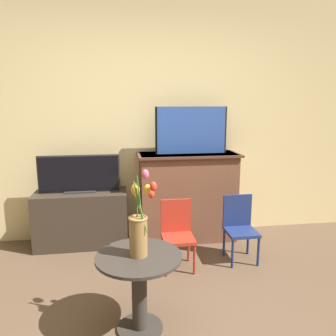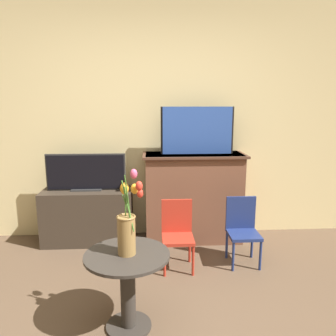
{
  "view_description": "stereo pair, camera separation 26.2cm",
  "coord_description": "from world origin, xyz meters",
  "px_view_note": "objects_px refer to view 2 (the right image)",
  "views": [
    {
      "loc": [
        -0.3,
        -1.56,
        1.53
      ],
      "look_at": [
        0.12,
        1.26,
        0.95
      ],
      "focal_mm": 35.0,
      "sensor_mm": 36.0,
      "label": 1
    },
    {
      "loc": [
        -0.04,
        -1.59,
        1.53
      ],
      "look_at": [
        0.12,
        1.26,
        0.95
      ],
      "focal_mm": 35.0,
      "sensor_mm": 36.0,
      "label": 2
    }
  ],
  "objects_px": {
    "chair_red": "(177,231)",
    "chair_blue": "(242,227)",
    "painting": "(197,130)",
    "tv_monitor": "(86,173)",
    "vase_tulips": "(127,226)"
  },
  "relations": [
    {
      "from": "painting",
      "to": "tv_monitor",
      "type": "distance_m",
      "value": 1.28
    },
    {
      "from": "painting",
      "to": "vase_tulips",
      "type": "height_order",
      "value": "painting"
    },
    {
      "from": "painting",
      "to": "chair_red",
      "type": "bearing_deg",
      "value": -112.59
    },
    {
      "from": "chair_blue",
      "to": "vase_tulips",
      "type": "bearing_deg",
      "value": -138.78
    },
    {
      "from": "painting",
      "to": "tv_monitor",
      "type": "bearing_deg",
      "value": -179.36
    },
    {
      "from": "chair_red",
      "to": "chair_blue",
      "type": "bearing_deg",
      "value": 5.44
    },
    {
      "from": "tv_monitor",
      "to": "chair_red",
      "type": "relative_size",
      "value": 1.33
    },
    {
      "from": "painting",
      "to": "chair_red",
      "type": "xyz_separation_m",
      "value": [
        -0.26,
        -0.63,
        -0.88
      ]
    },
    {
      "from": "tv_monitor",
      "to": "chair_blue",
      "type": "bearing_deg",
      "value": -19.56
    },
    {
      "from": "painting",
      "to": "tv_monitor",
      "type": "xyz_separation_m",
      "value": [
        -1.2,
        -0.01,
        -0.45
      ]
    },
    {
      "from": "painting",
      "to": "vase_tulips",
      "type": "relative_size",
      "value": 1.39
    },
    {
      "from": "painting",
      "to": "vase_tulips",
      "type": "bearing_deg",
      "value": -114.17
    },
    {
      "from": "painting",
      "to": "chair_blue",
      "type": "distance_m",
      "value": 1.11
    },
    {
      "from": "painting",
      "to": "chair_blue",
      "type": "relative_size",
      "value": 1.24
    },
    {
      "from": "tv_monitor",
      "to": "chair_red",
      "type": "xyz_separation_m",
      "value": [
        0.94,
        -0.62,
        -0.43
      ]
    }
  ]
}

